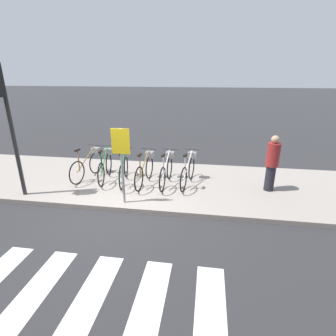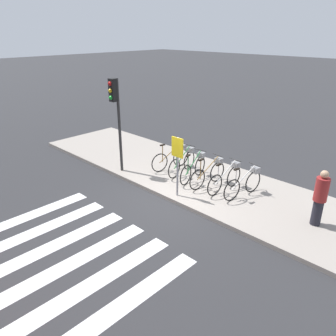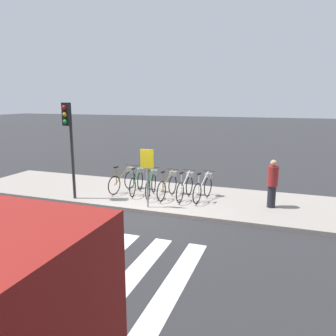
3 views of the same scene
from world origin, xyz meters
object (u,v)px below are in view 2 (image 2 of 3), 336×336
Objects in this scene: parked_bicycle_1 at (183,161)px; parked_bicycle_3 at (210,172)px; parked_bicycle_2 at (194,167)px; parked_bicycle_0 at (172,157)px; traffic_light at (116,106)px; pedestrian at (320,197)px; parked_bicycle_4 at (227,177)px; sign_post at (177,157)px; parked_bicycle_5 at (245,182)px.

parked_bicycle_1 is 1.00× the size of parked_bicycle_3.
parked_bicycle_2 is at bearing -12.01° from parked_bicycle_1.
parked_bicycle_0 is 0.50× the size of traffic_light.
parked_bicycle_0 is at bearing 178.44° from pedestrian.
pedestrian is at bearing -0.72° from parked_bicycle_4.
sign_post is (-0.24, -1.32, 0.85)m from parked_bicycle_3.
sign_post is at bearing -122.08° from parked_bicycle_4.
traffic_light is at bearing -155.75° from parked_bicycle_3.
parked_bicycle_0 is 1.21m from parked_bicycle_2.
pedestrian reaches higher than parked_bicycle_5.
parked_bicycle_5 is (1.91, 0.13, 0.00)m from parked_bicycle_2.
parked_bicycle_3 is 0.63m from parked_bicycle_4.
parked_bicycle_3 is 1.27m from parked_bicycle_5.
parked_bicycle_0 and parked_bicycle_2 have the same top height.
sign_post reaches higher than parked_bicycle_3.
parked_bicycle_5 is at bearing 44.28° from sign_post.
parked_bicycle_5 is at bearing 6.37° from parked_bicycle_3.
pedestrian is 6.89m from traffic_light.
parked_bicycle_3 is (1.85, -0.17, 0.00)m from parked_bicycle_0.
parked_bicycle_4 and parked_bicycle_5 have the same top height.
parked_bicycle_3 is at bearing -174.10° from parked_bicycle_4.
parked_bicycle_3 is 1.01× the size of parked_bicycle_5.
pedestrian reaches higher than parked_bicycle_4.
sign_post reaches higher than parked_bicycle_2.
traffic_light is at bearing -160.64° from parked_bicycle_5.
parked_bicycle_2 is at bearing -177.45° from parked_bicycle_4.
traffic_light is at bearing -178.92° from sign_post.
parked_bicycle_4 is 1.07× the size of pedestrian.
parked_bicycle_0 is 0.99× the size of parked_bicycle_1.
sign_post is at bearing -100.31° from parked_bicycle_3.
parked_bicycle_2 and parked_bicycle_3 have the same top height.
parked_bicycle_2 is 0.99× the size of parked_bicycle_4.
parked_bicycle_0 is at bearing 177.46° from parked_bicycle_4.
parked_bicycle_3 is at bearing 79.69° from sign_post.
parked_bicycle_1 is 1.28m from parked_bicycle_3.
traffic_light is (-2.40, -1.38, 1.94)m from parked_bicycle_2.
sign_post is at bearing -135.72° from parked_bicycle_5.
parked_bicycle_2 is 0.65m from parked_bicycle_3.
traffic_light is (-1.20, -1.55, 1.94)m from parked_bicycle_0.
parked_bicycle_5 is at bearing -0.01° from parked_bicycle_1.
traffic_light is (-3.68, -1.44, 1.94)m from parked_bicycle_4.
parked_bicycle_4 is 4.40m from traffic_light.
parked_bicycle_2 is 4.18m from pedestrian.
parked_bicycle_4 is at bearing -2.28° from parked_bicycle_1.
parked_bicycle_2 is 0.50× the size of traffic_light.
parked_bicycle_1 is at bearing 173.70° from parked_bicycle_3.
parked_bicycle_4 is at bearing 5.90° from parked_bicycle_3.
parked_bicycle_5 is at bearing 177.17° from pedestrian.
parked_bicycle_4 is (1.90, -0.08, 0.00)m from parked_bicycle_1.
pedestrian is at bearing -1.56° from parked_bicycle_0.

